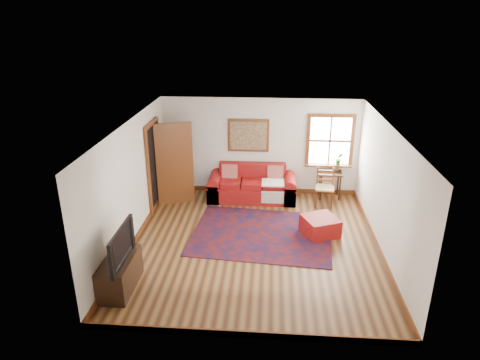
# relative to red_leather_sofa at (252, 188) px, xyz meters

# --- Properties ---
(ground) EXTENTS (5.50, 5.50, 0.00)m
(ground) POSITION_rel_red_leather_sofa_xyz_m (0.17, -2.32, -0.29)
(ground) COLOR #3D2210
(ground) RESTS_ON ground
(room_envelope) EXTENTS (5.04, 5.54, 2.52)m
(room_envelope) POSITION_rel_red_leather_sofa_xyz_m (0.17, -2.31, 1.37)
(room_envelope) COLOR silver
(room_envelope) RESTS_ON ground
(window) EXTENTS (1.18, 0.20, 1.38)m
(window) POSITION_rel_red_leather_sofa_xyz_m (1.95, 0.38, 1.03)
(window) COLOR white
(window) RESTS_ON ground
(doorway) EXTENTS (0.89, 1.08, 2.14)m
(doorway) POSITION_rel_red_leather_sofa_xyz_m (-2.04, -0.54, 0.78)
(doorway) COLOR black
(doorway) RESTS_ON ground
(framed_artwork) EXTENTS (1.05, 0.07, 0.85)m
(framed_artwork) POSITION_rel_red_leather_sofa_xyz_m (-0.13, 0.39, 1.26)
(framed_artwork) COLOR brown
(framed_artwork) RESTS_ON ground
(persian_rug) EXTENTS (3.12, 2.59, 0.02)m
(persian_rug) POSITION_rel_red_leather_sofa_xyz_m (0.30, -1.89, -0.28)
(persian_rug) COLOR #510F0B
(persian_rug) RESTS_ON ground
(red_leather_sofa) EXTENTS (2.20, 0.91, 0.86)m
(red_leather_sofa) POSITION_rel_red_leather_sofa_xyz_m (0.00, 0.00, 0.00)
(red_leather_sofa) COLOR maroon
(red_leather_sofa) RESTS_ON ground
(red_ottoman) EXTENTS (0.89, 0.89, 0.39)m
(red_ottoman) POSITION_rel_red_leather_sofa_xyz_m (1.55, -1.79, -0.09)
(red_ottoman) COLOR maroon
(red_ottoman) RESTS_ON ground
(side_table) EXTENTS (0.57, 0.43, 0.69)m
(side_table) POSITION_rel_red_leather_sofa_xyz_m (1.97, 0.20, 0.28)
(side_table) COLOR black
(side_table) RESTS_ON ground
(ladder_back_chair) EXTENTS (0.47, 0.46, 0.93)m
(ladder_back_chair) POSITION_rel_red_leather_sofa_xyz_m (1.79, -0.26, 0.22)
(ladder_back_chair) COLOR tan
(ladder_back_chair) RESTS_ON ground
(media_cabinet) EXTENTS (0.48, 1.06, 0.58)m
(media_cabinet) POSITION_rel_red_leather_sofa_xyz_m (-2.08, -4.01, 0.01)
(media_cabinet) COLOR black
(media_cabinet) RESTS_ON ground
(television) EXTENTS (0.14, 1.10, 0.63)m
(television) POSITION_rel_red_leather_sofa_xyz_m (-2.06, -4.10, 0.62)
(television) COLOR black
(television) RESTS_ON media_cabinet
(candle_hurricane) EXTENTS (0.12, 0.12, 0.18)m
(candle_hurricane) POSITION_rel_red_leather_sofa_xyz_m (-2.03, -3.56, 0.38)
(candle_hurricane) COLOR silver
(candle_hurricane) RESTS_ON media_cabinet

